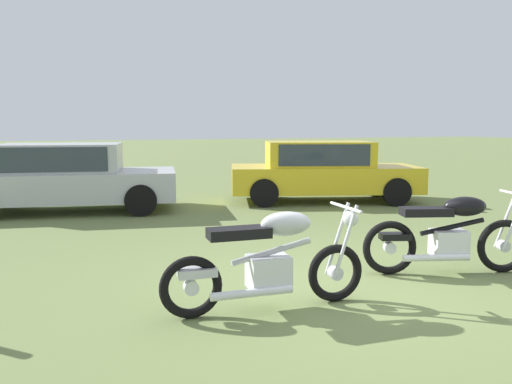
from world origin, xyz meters
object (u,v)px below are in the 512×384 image
Objects in this scene: motorcycle_silver at (269,261)px; car_yellow at (322,168)px; motorcycle_black at (450,235)px; car_silver at (66,174)px.

car_yellow is (3.97, 6.11, 0.31)m from motorcycle_silver.
motorcycle_black is at bearing -85.51° from car_yellow.
motorcycle_black is 7.78m from car_silver.
car_silver reaches higher than motorcycle_black.
car_yellow is (5.69, -0.70, -0.00)m from car_silver.
car_silver is 0.98× the size of car_yellow.
car_silver is at bearing -168.56° from car_yellow.
motorcycle_silver is at bearing -104.54° from car_yellow.
car_yellow is (1.45, 5.80, 0.31)m from motorcycle_black.
motorcycle_black is at bearing -46.06° from car_silver.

